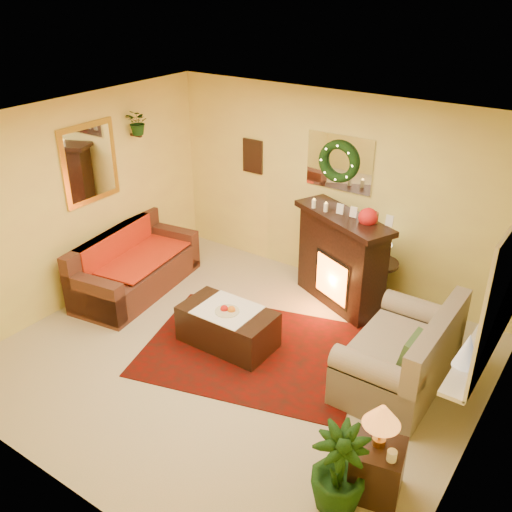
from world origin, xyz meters
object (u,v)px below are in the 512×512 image
Objects in this scene: fireplace at (341,265)px; loveseat at (400,347)px; end_table_square at (377,468)px; side_table_round at (377,283)px; sofa at (136,261)px; coffee_table at (228,328)px.

loveseat is (1.24, -1.08, -0.13)m from fireplace.
end_table_square is at bearing -74.39° from loveseat.
loveseat reaches higher than side_table_round.
coffee_table is at bearing -18.04° from sofa.
side_table_round is at bearing 122.50° from loveseat.
loveseat is 1.41× the size of coffee_table.
end_table_square is 2.49m from coffee_table.
sofa is at bearing 162.25° from end_table_square.
fireplace reaches higher than loveseat.
side_table_round is (-0.81, 1.27, -0.09)m from loveseat.
side_table_round is (0.43, 0.20, -0.23)m from fireplace.
fireplace reaches higher than sofa.
sofa is at bearing -152.84° from side_table_round.
fireplace is at bearing 68.27° from coffee_table.
sofa reaches higher than side_table_round.
side_table_round is at bearing 59.01° from coffee_table.
coffee_table is (-2.28, 0.99, -0.06)m from end_table_square.
sofa is at bearing -177.12° from loveseat.
end_table_square is at bearing -66.07° from side_table_round.
loveseat reaches higher than coffee_table.
sofa is 1.47× the size of fireplace.
fireplace is 0.83× the size of loveseat.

